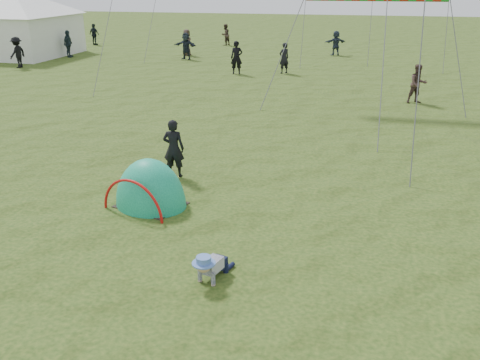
% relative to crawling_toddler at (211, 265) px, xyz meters
% --- Properties ---
extents(ground, '(140.00, 140.00, 0.00)m').
position_rel_crawling_toddler_xyz_m(ground, '(-1.16, 0.27, -0.29)').
color(ground, '#1D3911').
extents(crawling_toddler, '(0.74, 0.89, 0.59)m').
position_rel_crawling_toddler_xyz_m(crawling_toddler, '(0.00, 0.00, 0.00)').
color(crawling_toddler, black).
rests_on(crawling_toddler, ground).
extents(popup_tent, '(2.16, 1.96, 2.32)m').
position_rel_crawling_toddler_xyz_m(popup_tent, '(-2.28, 2.94, -0.29)').
color(popup_tent, '#0D7E5C').
rests_on(popup_tent, ground).
extents(standing_adult, '(0.60, 0.41, 1.59)m').
position_rel_crawling_toddler_xyz_m(standing_adult, '(-2.37, 4.97, 0.50)').
color(standing_adult, black).
rests_on(standing_adult, ground).
extents(event_marquee, '(7.11, 7.11, 4.69)m').
position_rel_crawling_toddler_xyz_m(event_marquee, '(-20.36, 25.25, 2.05)').
color(event_marquee, white).
rests_on(event_marquee, ground).
extents(crowd_person_0, '(0.73, 0.71, 1.69)m').
position_rel_crawling_toddler_xyz_m(crowd_person_0, '(-1.69, 21.90, 0.55)').
color(crowd_person_0, black).
rests_on(crowd_person_0, ground).
extents(crowd_person_3, '(0.78, 1.22, 1.79)m').
position_rel_crawling_toddler_xyz_m(crowd_person_3, '(-17.37, 20.52, 0.60)').
color(crowd_person_3, black).
rests_on(crowd_person_3, ground).
extents(crowd_person_5, '(1.65, 0.78, 1.70)m').
position_rel_crawling_toddler_xyz_m(crowd_person_5, '(-8.68, 25.89, 0.56)').
color(crowd_person_5, '#1C242E').
rests_on(crowd_person_5, ground).
extents(crowd_person_7, '(0.97, 0.86, 1.65)m').
position_rel_crawling_toddler_xyz_m(crowd_person_7, '(4.90, 15.73, 0.53)').
color(crowd_person_7, '#47322E').
rests_on(crowd_person_7, ground).
extents(crowd_person_8, '(1.02, 0.67, 1.61)m').
position_rel_crawling_toddler_xyz_m(crowd_person_8, '(-18.07, 31.76, 0.51)').
color(crowd_person_8, black).
rests_on(crowd_person_8, ground).
extents(crowd_person_10, '(0.73, 0.95, 1.74)m').
position_rel_crawling_toddler_xyz_m(crowd_person_10, '(-9.18, 27.67, 0.58)').
color(crowd_person_10, '#47362F').
rests_on(crowd_person_10, ground).
extents(crowd_person_11, '(1.57, 1.12, 1.64)m').
position_rel_crawling_toddler_xyz_m(crowd_person_11, '(0.78, 29.91, 0.52)').
color(crowd_person_11, '#2A3545').
rests_on(crowd_person_11, ground).
extents(crowd_person_12, '(0.71, 0.53, 1.80)m').
position_rel_crawling_toddler_xyz_m(crowd_person_12, '(-4.23, 21.16, 0.61)').
color(crowd_person_12, black).
rests_on(crowd_person_12, ground).
extents(crowd_person_13, '(0.92, 0.98, 1.61)m').
position_rel_crawling_toddler_xyz_m(crowd_person_13, '(-7.92, 33.67, 0.51)').
color(crowd_person_13, '#392C25').
rests_on(crowd_person_13, ground).
extents(crowd_person_14, '(0.48, 1.05, 1.76)m').
position_rel_crawling_toddler_xyz_m(crowd_person_14, '(-16.64, 25.12, 0.59)').
color(crowd_person_14, '#1E2E34').
rests_on(crowd_person_14, ground).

